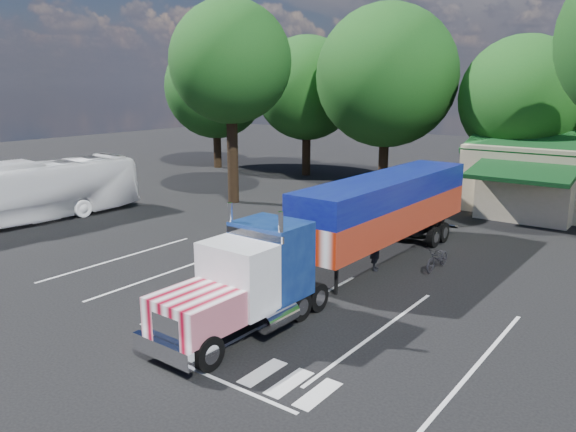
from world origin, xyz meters
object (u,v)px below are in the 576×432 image
Objects in this scene: bicycle at (438,258)px; tour_bus at (30,192)px; silver_sedan at (515,200)px; semi_truck at (357,221)px; woman at (376,248)px.

bicycle is 22.27m from tour_bus.
bicycle is at bearing -156.07° from silver_sedan.
semi_truck is 3.89m from bicycle.
woman reaches higher than bicycle.
tour_bus is 2.76× the size of silver_sedan.
tour_bus is (-19.01, -3.23, -0.49)m from semi_truck.
semi_truck is 9.72× the size of woman.
semi_truck reaches higher than woman.
woman is 19.88m from tour_bus.
woman is at bearing -164.38° from silver_sedan.
semi_truck is 15.66m from silver_sedan.
tour_bus is (-21.50, -5.69, 1.19)m from bicycle.
bicycle is at bearing 45.50° from semi_truck.
bicycle is (2.06, 1.58, -0.45)m from woman.
tour_bus is at bearing 153.40° from silver_sedan.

